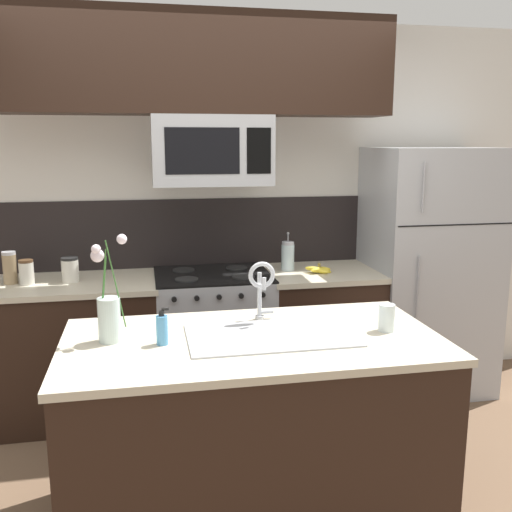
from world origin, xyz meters
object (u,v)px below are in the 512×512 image
at_px(refrigerator, 426,270).
at_px(flower_vase, 109,314).
at_px(drinking_glass, 387,318).
at_px(storage_jar_short, 70,270).
at_px(stove_range, 214,340).
at_px(microwave, 211,150).
at_px(french_press, 288,256).
at_px(dish_soap_bottle, 162,329).
at_px(storage_jar_tall, 10,268).
at_px(banana_bunch, 319,270).
at_px(sink_faucet, 261,283).
at_px(storage_jar_medium, 26,272).

xyz_separation_m(refrigerator, flower_vase, (-2.15, -1.20, 0.17)).
xyz_separation_m(drinking_glass, flower_vase, (-1.27, 0.10, 0.06)).
bearing_deg(flower_vase, storage_jar_short, 104.37).
distance_m(stove_range, microwave, 1.27).
relative_size(french_press, drinking_glass, 2.07).
height_order(microwave, dish_soap_bottle, microwave).
distance_m(storage_jar_tall, french_press, 1.80).
height_order(stove_range, drinking_glass, drinking_glass).
bearing_deg(banana_bunch, sink_faucet, -121.74).
xyz_separation_m(french_press, dish_soap_bottle, (-0.90, -1.32, -0.03)).
relative_size(french_press, flower_vase, 0.55).
xyz_separation_m(sink_faucet, flower_vase, (-0.72, -0.15, -0.07)).
height_order(microwave, storage_jar_medium, microwave).
height_order(storage_jar_short, sink_faucet, sink_faucet).
bearing_deg(microwave, drinking_glass, -62.22).
bearing_deg(storage_jar_tall, sink_faucet, -37.46).
bearing_deg(french_press, flower_vase, -132.41).
xyz_separation_m(stove_range, refrigerator, (1.55, 0.02, 0.41)).
distance_m(microwave, french_press, 0.90).
relative_size(storage_jar_tall, storage_jar_short, 1.31).
height_order(microwave, drinking_glass, microwave).
height_order(microwave, refrigerator, microwave).
bearing_deg(banana_bunch, dish_soap_bottle, -132.25).
height_order(refrigerator, french_press, refrigerator).
bearing_deg(flower_vase, drinking_glass, -4.70).
bearing_deg(stove_range, flower_vase, -117.05).
xyz_separation_m(microwave, drinking_glass, (0.66, -1.26, -0.75)).
bearing_deg(drinking_glass, sink_faucet, 155.48).
xyz_separation_m(stove_range, dish_soap_bottle, (-0.37, -1.26, 0.52)).
bearing_deg(flower_vase, banana_bunch, 40.27).
relative_size(refrigerator, storage_jar_short, 11.10).
bearing_deg(drinking_glass, storage_jar_medium, 145.23).
bearing_deg(flower_vase, french_press, 47.59).
height_order(stove_range, storage_jar_tall, storage_jar_tall).
height_order(stove_range, storage_jar_short, storage_jar_short).
distance_m(storage_jar_tall, flower_vase, 1.38).
distance_m(storage_jar_medium, banana_bunch, 1.88).
distance_m(storage_jar_short, sink_faucet, 1.46).
relative_size(banana_bunch, drinking_glass, 1.47).
bearing_deg(dish_soap_bottle, flower_vase, 159.72).
xyz_separation_m(french_press, flower_vase, (-1.13, -1.24, 0.03)).
xyz_separation_m(stove_range, drinking_glass, (0.66, -1.28, 0.51)).
height_order(banana_bunch, dish_soap_bottle, dish_soap_bottle).
relative_size(refrigerator, sink_faucet, 5.70).
height_order(storage_jar_tall, sink_faucet, sink_faucet).
distance_m(refrigerator, storage_jar_medium, 2.72).
distance_m(french_press, dish_soap_bottle, 1.60).
relative_size(storage_jar_medium, storage_jar_short, 0.99).
distance_m(stove_range, storage_jar_medium, 1.28).
distance_m(storage_jar_short, flower_vase, 1.23).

